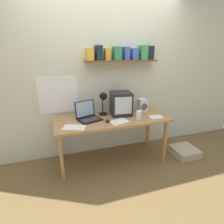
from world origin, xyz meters
TOP-DOWN VIEW (x-y plane):
  - ground_plane at (0.00, 0.00)m, footprint 12.00×12.00m
  - back_wall at (0.00, 0.42)m, footprint 5.60×0.24m
  - corner_desk at (0.00, 0.00)m, footprint 1.69×0.66m
  - crt_monitor at (0.18, 0.12)m, footprint 0.34×0.32m
  - laptop at (-0.35, 0.08)m, footprint 0.39×0.37m
  - desk_lamp at (-0.09, 0.15)m, footprint 0.14×0.20m
  - juice_glass at (0.35, -0.18)m, footprint 0.08×0.08m
  - space_heater at (0.59, 0.18)m, footprint 0.15×0.15m
  - computer_mouse at (-0.10, -0.12)m, footprint 0.06×0.11m
  - loose_paper_near_laptop at (0.66, -0.15)m, footprint 0.22×0.18m
  - printed_handout at (-0.58, -0.17)m, footprint 0.34×0.27m
  - loose_paper_near_monitor at (0.05, -0.16)m, footprint 0.31×0.26m
  - floor_cushion at (1.22, -0.24)m, footprint 0.40×0.40m

SIDE VIEW (x-z plane):
  - ground_plane at x=0.00m, z-range 0.00..0.00m
  - floor_cushion at x=1.22m, z-range 0.00..0.13m
  - corner_desk at x=0.00m, z-range 0.30..1.04m
  - loose_paper_near_laptop at x=0.66m, z-range 0.73..0.74m
  - printed_handout at x=-0.58m, z-range 0.73..0.74m
  - loose_paper_near_monitor at x=0.05m, z-range 0.73..0.74m
  - computer_mouse at x=-0.10m, z-range 0.73..0.77m
  - juice_glass at x=0.35m, z-range 0.73..0.87m
  - laptop at x=-0.35m, z-range 0.67..0.93m
  - space_heater at x=0.59m, z-range 0.73..0.94m
  - crt_monitor at x=0.18m, z-range 0.73..1.10m
  - desk_lamp at x=-0.09m, z-range 0.81..1.19m
  - back_wall at x=0.00m, z-range 0.01..2.61m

